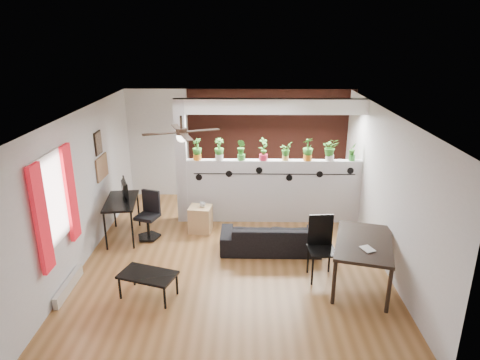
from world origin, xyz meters
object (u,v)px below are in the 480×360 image
Objects in this scene: potted_plant_4 at (286,151)px; sofa at (271,237)px; potted_plant_5 at (308,149)px; potted_plant_3 at (264,148)px; potted_plant_0 at (197,149)px; potted_plant_6 at (330,149)px; computer_desk at (121,204)px; potted_plant_7 at (352,151)px; potted_plant_2 at (241,149)px; folding_chair at (321,241)px; potted_plant_1 at (219,149)px; office_chair at (149,218)px; coffee_table at (148,276)px; dining_table at (364,246)px; cup at (203,205)px; cube_shelf at (200,219)px; ceiling_fan at (182,134)px.

potted_plant_4 reaches higher than sofa.
potted_plant_3 is at bearing 180.00° from potted_plant_5.
potted_plant_6 is at bearing 0.00° from potted_plant_0.
sofa is at bearing -121.09° from potted_plant_5.
computer_desk is (-3.65, -0.84, -0.89)m from potted_plant_5.
computer_desk is at bearing -169.60° from potted_plant_7.
potted_plant_2 is 0.41× the size of folding_chair.
potted_plant_3 is at bearing 0.00° from potted_plant_1.
office_chair is at bearing -168.32° from potted_plant_7.
potted_plant_0 is 2.26m from potted_plant_5.
coffee_table is at bearing -166.45° from folding_chair.
potted_plant_6 is at bearing 93.34° from dining_table.
potted_plant_5 is at bearing -120.69° from sofa.
cup is 2.37m from coffee_table.
potted_plant_2 is at bearing 180.00° from potted_plant_7.
cup is (-3.02, -0.55, -0.97)m from potted_plant_7.
potted_plant_7 is at bearing -141.76° from sofa.
potted_plant_1 reaches higher than sofa.
potted_plant_1 is 0.48× the size of office_chair.
potted_plant_3 is 3.00m from dining_table.
potted_plant_3 reaches higher than dining_table.
potted_plant_7 is 0.35× the size of folding_chair.
sofa is 1.83m from dining_table.
potted_plant_3 is 0.44× the size of folding_chair.
potted_plant_3 reaches higher than coffee_table.
potted_plant_6 is 1.24× the size of potted_plant_7.
folding_chair reaches higher than computer_desk.
potted_plant_2 reaches higher than dining_table.
potted_plant_5 is 0.90m from potted_plant_7.
potted_plant_5 is at bearing 46.00° from coffee_table.
potted_plant_5 is (1.35, 0.00, 0.02)m from potted_plant_2.
potted_plant_0 is at bearing 80.53° from coffee_table.
cube_shelf reaches higher than coffee_table.
folding_chair is at bearing -9.45° from ceiling_fan.
potted_plant_5 is 2.38m from folding_chair.
dining_table is (2.87, -0.63, -1.63)m from ceiling_fan.
potted_plant_0 is at bearing 135.72° from folding_chair.
ceiling_fan reaches higher than potted_plant_1.
potted_plant_2 is 1.64m from cube_shelf.
folding_chair reaches higher than cube_shelf.
potted_plant_0 is 1.85m from computer_desk.
cube_shelf is at bearing -156.59° from potted_plant_3.
cup is at bearing -75.96° from potted_plant_0.
potted_plant_4 is 1.02× the size of potted_plant_7.
dining_table is at bearing -20.55° from computer_desk.
potted_plant_1 is at bearing 0.00° from potted_plant_0.
dining_table reaches higher than cube_shelf.
potted_plant_2 is 1.15× the size of potted_plant_4.
ceiling_fan is 0.76× the size of dining_table.
folding_chair reaches higher than cup.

